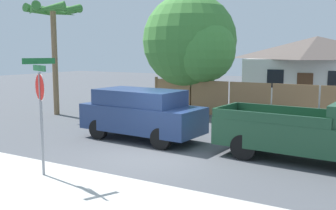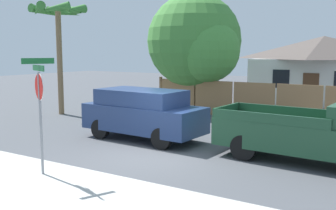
% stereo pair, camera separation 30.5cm
% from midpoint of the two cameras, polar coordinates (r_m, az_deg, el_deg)
% --- Properties ---
extents(ground_plane, '(80.00, 80.00, 0.00)m').
position_cam_midpoint_polar(ground_plane, '(12.31, -1.97, -7.50)').
color(ground_plane, '#4C4F54').
extents(sidewalk_strip, '(36.00, 3.20, 0.01)m').
position_cam_midpoint_polar(sidewalk_strip, '(9.67, -14.19, -12.03)').
color(sidewalk_strip, beige).
rests_on(sidewalk_strip, ground).
extents(wooden_fence, '(13.00, 0.12, 1.85)m').
position_cam_midpoint_polar(wooden_fence, '(19.21, 15.78, 0.42)').
color(wooden_fence, '#997047').
rests_on(wooden_fence, ground).
extents(house, '(8.34, 7.13, 4.23)m').
position_cam_midpoint_polar(house, '(27.49, 21.82, 5.03)').
color(house, white).
rests_on(house, ground).
extents(oak_tree, '(5.35, 5.10, 6.37)m').
position_cam_midpoint_polar(oak_tree, '(21.38, 4.64, 8.98)').
color(oak_tree, brown).
rests_on(oak_tree, ground).
extents(palm_tree, '(2.77, 2.98, 5.63)m').
position_cam_midpoint_polar(palm_tree, '(21.03, -15.24, 11.85)').
color(palm_tree, brown).
rests_on(palm_tree, ground).
extents(red_suv, '(4.67, 2.13, 1.86)m').
position_cam_midpoint_polar(red_suv, '(14.48, -3.04, -1.12)').
color(red_suv, navy).
rests_on(red_suv, ground).
extents(orange_pickup, '(5.53, 2.16, 1.81)m').
position_cam_midpoint_polar(orange_pickup, '(12.13, 21.53, -3.92)').
color(orange_pickup, '#1E472D').
rests_on(orange_pickup, ground).
extents(stop_sign, '(0.86, 0.78, 3.07)m').
position_cam_midpoint_polar(stop_sign, '(10.68, -17.36, 1.19)').
color(stop_sign, gray).
rests_on(stop_sign, ground).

